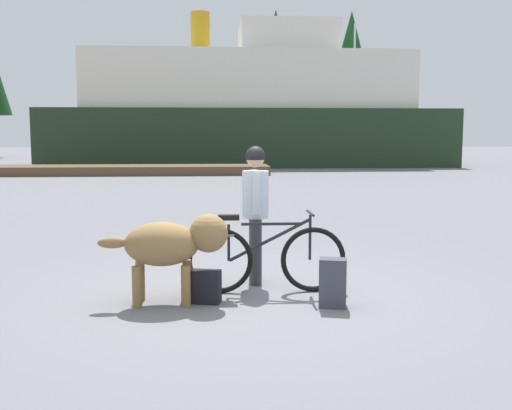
{
  "coord_description": "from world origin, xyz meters",
  "views": [
    {
      "loc": [
        -0.34,
        -6.64,
        1.81
      ],
      "look_at": [
        0.27,
        1.82,
        0.81
      ],
      "focal_mm": 42.23,
      "sensor_mm": 36.0,
      "label": 1
    }
  ],
  "objects_px": {
    "handbag_pannier": "(205,287)",
    "backpack": "(333,283)",
    "sailboat_moored": "(353,153)",
    "ferry_boat": "(249,112)",
    "person_cyclist": "(255,202)",
    "dog": "(172,244)",
    "bicycle": "(266,258)"
  },
  "relations": [
    {
      "from": "person_cyclist",
      "to": "backpack",
      "type": "distance_m",
      "value": 1.52
    },
    {
      "from": "bicycle",
      "to": "dog",
      "type": "distance_m",
      "value": 1.12
    },
    {
      "from": "person_cyclist",
      "to": "ferry_boat",
      "type": "xyz_separation_m",
      "value": [
        1.68,
        28.57,
        2.1
      ]
    },
    {
      "from": "sailboat_moored",
      "to": "ferry_boat",
      "type": "bearing_deg",
      "value": -145.16
    },
    {
      "from": "dog",
      "to": "handbag_pannier",
      "type": "relative_size",
      "value": 3.9
    },
    {
      "from": "sailboat_moored",
      "to": "person_cyclist",
      "type": "bearing_deg",
      "value": -105.13
    },
    {
      "from": "bicycle",
      "to": "dog",
      "type": "height_order",
      "value": "dog"
    },
    {
      "from": "dog",
      "to": "handbag_pannier",
      "type": "bearing_deg",
      "value": -2.88
    },
    {
      "from": "ferry_boat",
      "to": "dog",
      "type": "bearing_deg",
      "value": -95.11
    },
    {
      "from": "handbag_pannier",
      "to": "sailboat_moored",
      "type": "xyz_separation_m",
      "value": [
        9.73,
        34.6,
        0.33
      ]
    },
    {
      "from": "handbag_pannier",
      "to": "ferry_boat",
      "type": "relative_size",
      "value": 0.02
    },
    {
      "from": "handbag_pannier",
      "to": "backpack",
      "type": "bearing_deg",
      "value": -10.52
    },
    {
      "from": "person_cyclist",
      "to": "handbag_pannier",
      "type": "xyz_separation_m",
      "value": [
        -0.6,
        -0.85,
        -0.82
      ]
    },
    {
      "from": "handbag_pannier",
      "to": "dog",
      "type": "bearing_deg",
      "value": 177.12
    },
    {
      "from": "dog",
      "to": "bicycle",
      "type": "bearing_deg",
      "value": 19.16
    },
    {
      "from": "bicycle",
      "to": "handbag_pannier",
      "type": "distance_m",
      "value": 0.82
    },
    {
      "from": "backpack",
      "to": "bicycle",
      "type": "bearing_deg",
      "value": 136.22
    },
    {
      "from": "bicycle",
      "to": "ferry_boat",
      "type": "xyz_separation_m",
      "value": [
        1.6,
        29.04,
        2.7
      ]
    },
    {
      "from": "handbag_pannier",
      "to": "sailboat_moored",
      "type": "relative_size",
      "value": 0.04
    },
    {
      "from": "bicycle",
      "to": "backpack",
      "type": "bearing_deg",
      "value": -43.78
    },
    {
      "from": "handbag_pannier",
      "to": "sailboat_moored",
      "type": "bearing_deg",
      "value": 74.3
    },
    {
      "from": "backpack",
      "to": "ferry_boat",
      "type": "relative_size",
      "value": 0.02
    },
    {
      "from": "person_cyclist",
      "to": "sailboat_moored",
      "type": "relative_size",
      "value": 0.18
    },
    {
      "from": "handbag_pannier",
      "to": "bicycle",
      "type": "bearing_deg",
      "value": 28.79
    },
    {
      "from": "backpack",
      "to": "sailboat_moored",
      "type": "xyz_separation_m",
      "value": [
        8.39,
        34.85,
        0.25
      ]
    },
    {
      "from": "dog",
      "to": "ferry_boat",
      "type": "height_order",
      "value": "ferry_boat"
    },
    {
      "from": "person_cyclist",
      "to": "dog",
      "type": "xyz_separation_m",
      "value": [
        -0.95,
        -0.83,
        -0.35
      ]
    },
    {
      "from": "bicycle",
      "to": "backpack",
      "type": "distance_m",
      "value": 0.92
    },
    {
      "from": "bicycle",
      "to": "dog",
      "type": "xyz_separation_m",
      "value": [
        -1.03,
        -0.36,
        0.24
      ]
    },
    {
      "from": "backpack",
      "to": "handbag_pannier",
      "type": "distance_m",
      "value": 1.36
    },
    {
      "from": "handbag_pannier",
      "to": "ferry_boat",
      "type": "distance_m",
      "value": 29.65
    },
    {
      "from": "dog",
      "to": "ferry_boat",
      "type": "bearing_deg",
      "value": 84.89
    }
  ]
}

